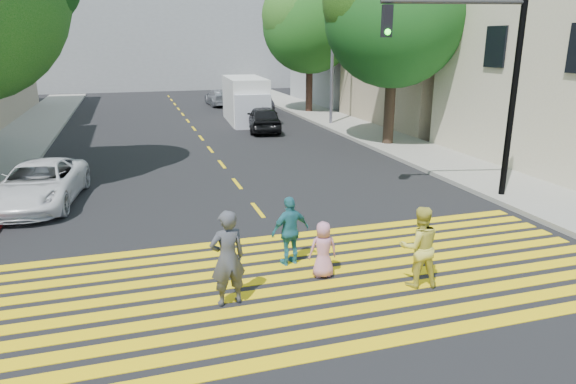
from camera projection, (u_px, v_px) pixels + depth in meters
name	position (u px, v px, depth m)	size (l,w,h in m)	color
ground	(336.00, 310.00, 9.37)	(120.00, 120.00, 0.00)	black
sidewalk_left	(30.00, 132.00, 27.14)	(3.00, 40.00, 0.15)	gray
sidewalk_right	(381.00, 138.00, 25.49)	(3.00, 60.00, 0.15)	gray
crosswalk	(313.00, 280.00, 10.54)	(13.40, 5.30, 0.01)	yellow
lane_line	(191.00, 124.00, 30.00)	(0.12, 34.40, 0.01)	yellow
building_right_tan	(455.00, 36.00, 29.58)	(10.00, 10.00, 10.00)	tan
building_right_grey	(371.00, 37.00, 39.67)	(10.00, 10.00, 10.00)	gray
backdrop_block	(158.00, 27.00, 51.68)	(30.00, 8.00, 12.00)	gray
tree_right_near	(397.00, 8.00, 22.24)	(7.54, 7.13, 8.96)	#38271D
tree_right_far	(311.00, 20.00, 33.08)	(6.94, 6.46, 8.86)	black
pedestrian_man	(228.00, 258.00, 9.35)	(0.67, 0.44, 1.84)	#3F4149
pedestrian_woman	(419.00, 247.00, 10.09)	(0.81, 0.63, 1.66)	#D0C648
pedestrian_child	(323.00, 250.00, 10.55)	(0.58, 0.38, 1.20)	#BF7998
pedestrian_extra	(290.00, 231.00, 11.09)	(0.90, 0.38, 1.54)	teal
white_sedan	(39.00, 184.00, 15.22)	(2.11, 4.59, 1.27)	white
dark_car_near	(263.00, 118.00, 27.59)	(1.64, 4.08, 1.39)	black
silver_car	(219.00, 97.00, 38.66)	(1.69, 4.16, 1.21)	gray
dark_car_parked	(259.00, 103.00, 34.39)	(1.53, 4.37, 1.44)	black
white_van	(246.00, 101.00, 30.47)	(2.42, 5.69, 2.63)	silver
traffic_signal	(479.00, 67.00, 14.75)	(4.14, 1.12, 6.17)	black
street_lamp	(329.00, 28.00, 28.13)	(2.13, 0.49, 9.41)	slate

